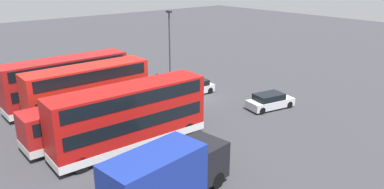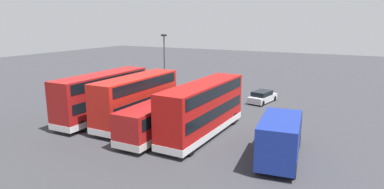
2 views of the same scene
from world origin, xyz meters
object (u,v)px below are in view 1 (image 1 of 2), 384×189
object	(u,v)px
lamp_post_tall	(169,41)
waste_bin_yellow	(149,90)
bus_double_decker_third	(88,91)
car_hatchback_silver	(194,87)
car_small_green	(270,101)
bus_double_decker_fourth	(67,81)
box_truck_blue	(167,174)
bus_double_decker_near_end	(130,115)
bus_single_deck_second	(103,114)

from	to	relation	value
lamp_post_tall	waste_bin_yellow	bearing A→B (deg)	117.08
bus_double_decker_third	car_hatchback_silver	bearing A→B (deg)	-93.94
waste_bin_yellow	car_small_green	bearing A→B (deg)	-148.31
bus_double_decker_third	bus_double_decker_fourth	distance (m)	3.95
car_small_green	car_hatchback_silver	bearing A→B (deg)	19.43
box_truck_blue	lamp_post_tall	bearing A→B (deg)	-36.94
box_truck_blue	waste_bin_yellow	xyz separation A→B (m)	(15.87, -9.28, -1.23)
car_hatchback_silver	waste_bin_yellow	xyz separation A→B (m)	(2.73, 3.68, -0.22)
bus_double_decker_near_end	waste_bin_yellow	distance (m)	11.77
bus_single_deck_second	bus_double_decker_fourth	distance (m)	7.71
bus_double_decker_near_end	waste_bin_yellow	bearing A→B (deg)	-39.44
bus_double_decker_third	bus_double_decker_fourth	bearing A→B (deg)	3.60
bus_single_deck_second	car_small_green	distance (m)	14.93
lamp_post_tall	bus_double_decker_near_end	bearing A→B (deg)	133.70
bus_single_deck_second	waste_bin_yellow	size ratio (longest dim) A/B	12.59
bus_single_deck_second	bus_double_decker_fourth	world-z (taller)	bus_double_decker_fourth
bus_double_decker_fourth	lamp_post_tall	xyz separation A→B (m)	(0.25, -11.79, 2.19)
bus_double_decker_fourth	bus_double_decker_third	bearing A→B (deg)	-176.40
lamp_post_tall	bus_single_deck_second	bearing A→B (deg)	123.03
lamp_post_tall	waste_bin_yellow	world-z (taller)	lamp_post_tall
waste_bin_yellow	bus_double_decker_fourth	bearing A→B (deg)	75.30
car_hatchback_silver	waste_bin_yellow	distance (m)	4.59
bus_double_decker_fourth	bus_double_decker_near_end	bearing A→B (deg)	-179.44
bus_double_decker_third	lamp_post_tall	xyz separation A→B (m)	(4.19, -11.54, 2.19)
bus_double_decker_fourth	lamp_post_tall	size ratio (longest dim) A/B	1.42
car_small_green	bus_double_decker_fourth	bearing A→B (deg)	48.48
bus_double_decker_near_end	lamp_post_tall	distance (m)	16.31
box_truck_blue	car_hatchback_silver	xyz separation A→B (m)	(13.14, -12.96, -1.01)
car_small_green	lamp_post_tall	size ratio (longest dim) A/B	0.58
bus_double_decker_near_end	bus_double_decker_fourth	bearing A→B (deg)	0.56
bus_double_decker_fourth	car_small_green	xyz separation A→B (m)	(-12.24, -13.82, -1.75)
bus_double_decker_third	bus_double_decker_fourth	xyz separation A→B (m)	(3.94, 0.25, 0.00)
bus_single_deck_second	bus_double_decker_third	xyz separation A→B (m)	(3.71, -0.61, 0.82)
box_truck_blue	car_small_green	xyz separation A→B (m)	(5.59, -15.62, -1.01)
bus_double_decker_third	car_small_green	size ratio (longest dim) A/B	2.24
bus_double_decker_near_end	waste_bin_yellow	xyz separation A→B (m)	(8.96, -7.37, -1.97)
bus_double_decker_near_end	box_truck_blue	bearing A→B (deg)	164.57
bus_double_decker_fourth	box_truck_blue	bearing A→B (deg)	174.23
waste_bin_yellow	bus_double_decker_near_end	bearing A→B (deg)	140.56
box_truck_blue	car_small_green	bearing A→B (deg)	-70.30
bus_double_decker_near_end	lamp_post_tall	xyz separation A→B (m)	(11.17, -11.69, 2.19)
bus_double_decker_third	waste_bin_yellow	distance (m)	7.75
bus_double_decker_fourth	lamp_post_tall	world-z (taller)	lamp_post_tall
bus_double_decker_near_end	car_small_green	size ratio (longest dim) A/B	2.47
box_truck_blue	waste_bin_yellow	bearing A→B (deg)	-30.31
bus_single_deck_second	bus_double_decker_fourth	size ratio (longest dim) A/B	1.06
bus_double_decker_fourth	lamp_post_tall	bearing A→B (deg)	-88.80
bus_double_decker_third	bus_double_decker_fourth	size ratio (longest dim) A/B	0.92
bus_single_deck_second	lamp_post_tall	world-z (taller)	lamp_post_tall
car_small_green	lamp_post_tall	world-z (taller)	lamp_post_tall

